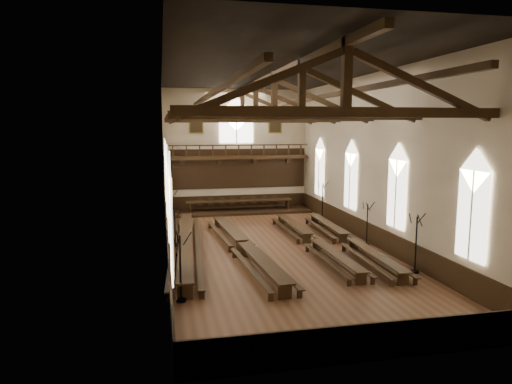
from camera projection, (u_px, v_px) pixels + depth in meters
ground at (273, 248)px, 26.16m from camera, size 26.00×26.00×0.00m
room_walls at (274, 135)px, 25.24m from camera, size 26.00×26.00×26.00m
wainscot_band at (273, 238)px, 26.07m from camera, size 12.00×26.00×1.20m
side_windows at (274, 184)px, 25.63m from camera, size 11.85×19.80×4.50m
end_window at (236, 123)px, 37.64m from camera, size 2.80×0.12×3.80m
minstrels_gallery at (237, 163)px, 37.87m from camera, size 11.80×1.24×3.70m
portraits at (236, 125)px, 37.65m from camera, size 7.75×0.09×1.45m
roof_trusses at (274, 103)px, 24.99m from camera, size 11.70×25.70×2.80m
refectory_row_a at (186, 242)px, 25.21m from camera, size 2.04×14.91×0.80m
refectory_row_b at (243, 245)px, 24.85m from camera, size 1.99×14.44×0.74m
refectory_row_c at (312, 239)px, 26.31m from camera, size 1.41×13.66×0.67m
refectory_row_d at (349, 239)px, 26.34m from camera, size 1.60×13.78×0.68m
dais at (240, 211)px, 37.19m from camera, size 11.40×2.93×0.20m
high_table at (240, 202)px, 37.08m from camera, size 8.66×1.00×0.81m
high_chairs at (238, 202)px, 37.91m from camera, size 6.73×0.43×0.94m
candelabrum_left_near at (181, 281)px, 18.04m from camera, size 0.85×0.85×2.87m
candelabrum_left_mid at (175, 241)px, 24.56m from camera, size 0.76×0.78×2.61m
candelabrum_left_far at (172, 217)px, 31.13m from camera, size 0.81×0.74×2.65m
candelabrum_right_near at (415, 255)px, 21.67m from camera, size 0.87×0.83×2.89m
candelabrum_right_mid at (367, 232)px, 26.77m from camera, size 0.73×0.79×2.58m
candelabrum_right_far at (322, 208)px, 34.11m from camera, size 0.87×0.83×2.88m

